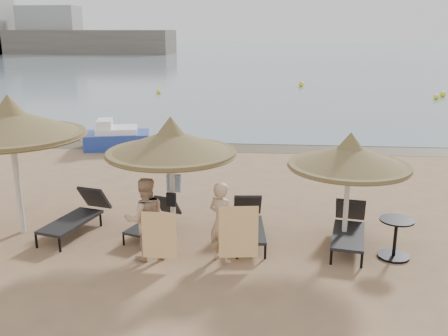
% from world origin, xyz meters
% --- Properties ---
extents(ground, '(160.00, 160.00, 0.00)m').
position_xyz_m(ground, '(0.00, 0.00, 0.00)').
color(ground, '#9A724E').
rests_on(ground, ground).
extents(sea, '(200.00, 140.00, 0.03)m').
position_xyz_m(sea, '(0.00, 80.00, 0.01)').
color(sea, slate).
rests_on(sea, ground).
extents(wet_sand_strip, '(200.00, 1.60, 0.01)m').
position_xyz_m(wet_sand_strip, '(0.00, 9.40, 0.00)').
color(wet_sand_strip, brown).
rests_on(wet_sand_strip, ground).
extents(far_shore, '(150.00, 54.80, 12.00)m').
position_xyz_m(far_shore, '(-25.10, 77.82, 2.91)').
color(far_shore, '#685F51').
rests_on(far_shore, ground).
extents(palapa_left, '(3.20, 3.20, 3.17)m').
position_xyz_m(palapa_left, '(-3.62, 0.67, 2.53)').
color(palapa_left, silver).
rests_on(palapa_left, ground).
extents(palapa_center, '(2.79, 2.79, 2.77)m').
position_xyz_m(palapa_center, '(-0.07, 0.55, 2.21)').
color(palapa_center, silver).
rests_on(palapa_center, ground).
extents(palapa_right, '(2.53, 2.53, 2.51)m').
position_xyz_m(palapa_right, '(3.63, 0.52, 2.00)').
color(palapa_right, silver).
rests_on(palapa_right, ground).
extents(lounger_far_left, '(1.16, 2.11, 0.90)m').
position_xyz_m(lounger_far_left, '(-2.34, 0.84, 0.40)').
color(lounger_far_left, black).
rests_on(lounger_far_left, ground).
extents(lounger_near_left, '(1.07, 1.73, 0.74)m').
position_xyz_m(lounger_near_left, '(-0.56, 0.91, 0.33)').
color(lounger_near_left, black).
rests_on(lounger_near_left, ground).
extents(lounger_near_right, '(0.80, 1.95, 0.85)m').
position_xyz_m(lounger_near_right, '(1.58, 0.77, 0.38)').
color(lounger_near_right, black).
rests_on(lounger_near_right, ground).
extents(lounger_far_right, '(0.99, 2.03, 0.87)m').
position_xyz_m(lounger_far_right, '(3.74, 0.62, 0.39)').
color(lounger_far_right, black).
rests_on(lounger_far_right, ground).
extents(side_table, '(0.69, 0.69, 0.83)m').
position_xyz_m(side_table, '(4.58, 0.09, 0.39)').
color(side_table, black).
rests_on(side_table, ground).
extents(person_left, '(1.07, 0.90, 1.99)m').
position_xyz_m(person_left, '(-0.45, -0.41, 0.99)').
color(person_left, tan).
rests_on(person_left, ground).
extents(person_right, '(1.06, 0.99, 1.94)m').
position_xyz_m(person_right, '(1.08, -0.38, 0.97)').
color(person_right, tan).
rests_on(person_right, ground).
extents(towel_left, '(0.69, 0.06, 0.96)m').
position_xyz_m(towel_left, '(-0.10, -0.76, 0.67)').
color(towel_left, orange).
rests_on(towel_left, ground).
extents(towel_right, '(0.76, 0.12, 1.07)m').
position_xyz_m(towel_right, '(1.43, -0.63, 0.74)').
color(towel_right, orange).
rests_on(towel_right, ground).
extents(bag_patterned, '(0.31, 0.13, 0.38)m').
position_xyz_m(bag_patterned, '(-0.07, 0.73, 1.26)').
color(bag_patterned, silver).
rests_on(bag_patterned, ground).
extents(bag_dark, '(0.22, 0.12, 0.29)m').
position_xyz_m(bag_dark, '(-0.07, 0.39, 1.00)').
color(bag_dark, black).
rests_on(bag_dark, ground).
extents(pedal_boat, '(2.68, 1.93, 1.13)m').
position_xyz_m(pedal_boat, '(-3.90, 8.94, 0.42)').
color(pedal_boat, '#213A96').
rests_on(pedal_boat, ground).
extents(buoy_left, '(0.33, 0.33, 0.33)m').
position_xyz_m(buoy_left, '(-5.73, 24.99, 0.16)').
color(buoy_left, yellow).
rests_on(buoy_left, ground).
extents(buoy_mid, '(0.41, 0.41, 0.41)m').
position_xyz_m(buoy_mid, '(4.49, 30.32, 0.21)').
color(buoy_mid, yellow).
rests_on(buoy_mid, ground).
extents(buoy_right, '(0.35, 0.35, 0.35)m').
position_xyz_m(buoy_right, '(12.76, 23.79, 0.18)').
color(buoy_right, yellow).
rests_on(buoy_right, ground).
extents(buoy_extra, '(0.40, 0.40, 0.40)m').
position_xyz_m(buoy_extra, '(13.60, 25.12, 0.20)').
color(buoy_extra, yellow).
rests_on(buoy_extra, ground).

